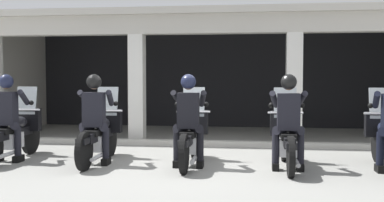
# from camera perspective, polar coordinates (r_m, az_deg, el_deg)

# --- Properties ---
(ground_plane) EXTENTS (80.00, 80.00, 0.00)m
(ground_plane) POSITION_cam_1_polar(r_m,az_deg,el_deg) (11.30, 1.92, -4.80)
(ground_plane) COLOR gray
(station_building) EXTENTS (11.99, 4.16, 3.12)m
(station_building) POSITION_cam_1_polar(r_m,az_deg,el_deg) (12.76, 3.49, 5.18)
(station_building) COLOR black
(station_building) RESTS_ON ground
(kerb_strip) EXTENTS (11.49, 0.24, 0.12)m
(kerb_strip) POSITION_cam_1_polar(r_m,az_deg,el_deg) (10.25, 2.47, -5.28)
(kerb_strip) COLOR #B7B5AD
(kerb_strip) RESTS_ON ground
(motorcycle_far_left) EXTENTS (0.62, 2.04, 1.35)m
(motorcycle_far_left) POSITION_cam_1_polar(r_m,az_deg,el_deg) (9.23, -20.99, -3.65)
(motorcycle_far_left) COLOR black
(motorcycle_far_left) RESTS_ON ground
(police_officer_far_left) EXTENTS (0.63, 0.61, 1.58)m
(police_officer_far_left) POSITION_cam_1_polar(r_m,az_deg,el_deg) (8.94, -21.92, -1.05)
(police_officer_far_left) COLOR black
(police_officer_far_left) RESTS_ON ground
(motorcycle_left) EXTENTS (0.62, 2.04, 1.35)m
(motorcycle_left) POSITION_cam_1_polar(r_m,az_deg,el_deg) (8.51, -11.30, -4.05)
(motorcycle_left) COLOR black
(motorcycle_left) RESTS_ON ground
(police_officer_left) EXTENTS (0.63, 0.61, 1.58)m
(police_officer_left) POSITION_cam_1_polar(r_m,az_deg,el_deg) (8.20, -11.97, -1.25)
(police_officer_left) COLOR black
(police_officer_left) RESTS_ON ground
(motorcycle_center) EXTENTS (0.62, 2.04, 1.35)m
(motorcycle_center) POSITION_cam_1_polar(r_m,az_deg,el_deg) (8.12, -0.15, -4.33)
(motorcycle_center) COLOR black
(motorcycle_center) RESTS_ON ground
(police_officer_center) EXTENTS (0.63, 0.61, 1.58)m
(police_officer_center) POSITION_cam_1_polar(r_m,az_deg,el_deg) (7.79, -0.43, -1.41)
(police_officer_center) COLOR black
(police_officer_center) RESTS_ON ground
(motorcycle_right) EXTENTS (0.62, 2.04, 1.35)m
(motorcycle_right) POSITION_cam_1_polar(r_m,az_deg,el_deg) (8.02, 11.66, -4.49)
(motorcycle_right) COLOR black
(motorcycle_right) RESTS_ON ground
(police_officer_right) EXTENTS (0.63, 0.61, 1.58)m
(police_officer_right) POSITION_cam_1_polar(r_m,az_deg,el_deg) (7.69, 11.84, -1.53)
(police_officer_right) COLOR black
(police_officer_right) RESTS_ON ground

